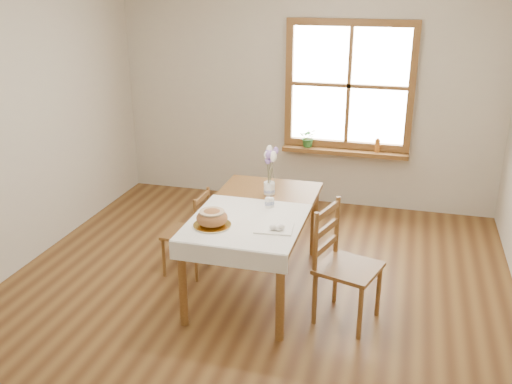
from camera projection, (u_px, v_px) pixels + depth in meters
The scene contains 18 objects.
ground at pixel (247, 302), 4.87m from camera, with size 5.00×5.00×0.00m, color brown.
room_walls at pixel (245, 105), 4.27m from camera, with size 4.60×5.10×2.65m.
window at pixel (349, 86), 6.46m from camera, with size 1.46×0.08×1.46m.
window_sill at pixel (345, 152), 6.67m from camera, with size 1.46×0.20×0.05m.
dining_table at pixel (256, 217), 4.91m from camera, with size 0.90×1.60×0.75m.
table_linen at pixel (246, 222), 4.60m from camera, with size 0.91×0.99×0.01m, color white.
chair_left at pixel (186, 232), 5.26m from camera, with size 0.37×0.39×0.80m, color brown, non-canonical shape.
chair_right at pixel (349, 266), 4.47m from camera, with size 0.45×0.47×0.96m, color brown, non-canonical shape.
bread_plate at pixel (212, 225), 4.50m from camera, with size 0.29×0.29×0.02m, color white.
bread_loaf at pixel (212, 216), 4.48m from camera, with size 0.25×0.25×0.14m, color #AC693D.
egg_napkin at pixel (274, 228), 4.46m from camera, with size 0.29×0.25×0.01m, color white.
eggs at pixel (274, 224), 4.45m from camera, with size 0.23×0.20×0.05m, color white, non-canonical shape.
salt_shaker at pixel (268, 202), 4.84m from camera, with size 0.05×0.05×0.10m, color white.
pepper_shaker at pixel (271, 202), 4.87m from camera, with size 0.05×0.05×0.09m, color white.
flower_vase at pixel (269, 189), 5.16m from camera, with size 0.10×0.10×0.11m, color white.
lavender_bouquet at pixel (270, 165), 5.08m from camera, with size 0.18×0.18×0.34m, color #8461AC, non-canonical shape.
potted_plant at pixel (309, 140), 6.74m from camera, with size 0.20×0.22×0.18m, color #2F6D2B.
amber_bottle at pixel (377, 145), 6.54m from camera, with size 0.06×0.06×0.16m, color #B36521.
Camera 1 is at (1.20, -4.05, 2.61)m, focal length 40.00 mm.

